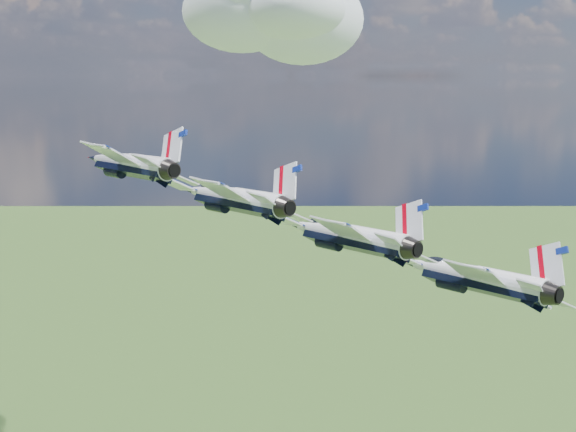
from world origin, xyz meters
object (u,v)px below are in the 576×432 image
object	(u,v)px
jet_0	(128,163)
jet_3	(472,276)
jet_2	(346,235)
jet_1	(232,198)

from	to	relation	value
jet_0	jet_3	xyz separation A→B (m)	(26.12, -21.32, -8.46)
jet_0	jet_3	distance (m)	34.76
jet_3	jet_2	bearing A→B (deg)	117.99
jet_0	jet_1	size ratio (longest dim) A/B	1.00
jet_1	jet_3	xyz separation A→B (m)	(17.41, -14.21, -5.64)
jet_1	jet_3	bearing A→B (deg)	-62.01
jet_0	jet_1	xyz separation A→B (m)	(8.71, -7.11, -2.82)
jet_1	jet_2	distance (m)	11.59
jet_2	jet_3	distance (m)	11.59
jet_2	jet_3	bearing A→B (deg)	-62.01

